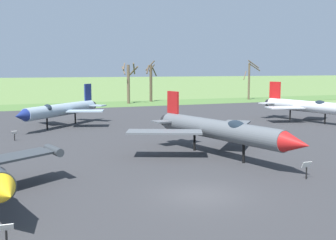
{
  "coord_description": "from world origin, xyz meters",
  "views": [
    {
      "loc": [
        -9.08,
        -18.11,
        6.27
      ],
      "look_at": [
        4.81,
        16.24,
        1.74
      ],
      "focal_mm": 44.87,
      "sensor_mm": 36.0,
      "label": 1
    }
  ],
  "objects_px": {
    "jet_fighter_front_left": "(220,130)",
    "jet_fighter_front_right": "(60,110)",
    "info_placard_rear_center": "(6,233)",
    "info_placard_front_left": "(307,168)",
    "jet_fighter_rear_left": "(310,106)",
    "info_placard_front_right": "(14,135)"
  },
  "relations": [
    {
      "from": "jet_fighter_front_left",
      "to": "jet_fighter_front_right",
      "type": "relative_size",
      "value": 1.28
    },
    {
      "from": "jet_fighter_front_left",
      "to": "jet_fighter_front_right",
      "type": "bearing_deg",
      "value": 112.32
    },
    {
      "from": "info_placard_rear_center",
      "to": "jet_fighter_front_right",
      "type": "bearing_deg",
      "value": 78.88
    },
    {
      "from": "info_placard_front_left",
      "to": "jet_fighter_rear_left",
      "type": "height_order",
      "value": "jet_fighter_rear_left"
    },
    {
      "from": "info_placard_front_left",
      "to": "info_placard_rear_center",
      "type": "distance_m",
      "value": 16.34
    },
    {
      "from": "info_placard_front_left",
      "to": "info_placard_rear_center",
      "type": "height_order",
      "value": "info_placard_front_left"
    },
    {
      "from": "jet_fighter_front_right",
      "to": "jet_fighter_rear_left",
      "type": "xyz_separation_m",
      "value": [
        27.57,
        -6.9,
        0.02
      ]
    },
    {
      "from": "info_placard_front_left",
      "to": "info_placard_rear_center",
      "type": "relative_size",
      "value": 1.14
    },
    {
      "from": "info_placard_front_right",
      "to": "info_placard_front_left",
      "type": "bearing_deg",
      "value": -53.12
    },
    {
      "from": "info_placard_rear_center",
      "to": "jet_fighter_rear_left",
      "type": "distance_m",
      "value": 41.28
    },
    {
      "from": "jet_fighter_front_left",
      "to": "jet_fighter_rear_left",
      "type": "bearing_deg",
      "value": 34.64
    },
    {
      "from": "jet_fighter_front_left",
      "to": "info_placard_rear_center",
      "type": "relative_size",
      "value": 15.28
    },
    {
      "from": "jet_fighter_front_left",
      "to": "info_placard_front_right",
      "type": "relative_size",
      "value": 15.65
    },
    {
      "from": "info_placard_front_left",
      "to": "jet_fighter_front_right",
      "type": "xyz_separation_m",
      "value": [
        -9.92,
        27.33,
        1.24
      ]
    },
    {
      "from": "jet_fighter_front_right",
      "to": "jet_fighter_rear_left",
      "type": "height_order",
      "value": "jet_fighter_rear_left"
    },
    {
      "from": "jet_fighter_front_right",
      "to": "info_placard_rear_center",
      "type": "relative_size",
      "value": 11.92
    },
    {
      "from": "jet_fighter_front_left",
      "to": "info_placard_front_left",
      "type": "bearing_deg",
      "value": -77.19
    },
    {
      "from": "jet_fighter_front_left",
      "to": "jet_fighter_front_right",
      "type": "height_order",
      "value": "jet_fighter_front_right"
    },
    {
      "from": "info_placard_rear_center",
      "to": "jet_fighter_rear_left",
      "type": "xyz_separation_m",
      "value": [
        33.62,
        23.91,
        1.35
      ]
    },
    {
      "from": "info_placard_front_left",
      "to": "jet_fighter_front_right",
      "type": "distance_m",
      "value": 29.1
    },
    {
      "from": "info_placard_front_left",
      "to": "jet_fighter_front_right",
      "type": "height_order",
      "value": "jet_fighter_front_right"
    },
    {
      "from": "info_placard_front_right",
      "to": "info_placard_rear_center",
      "type": "xyz_separation_m",
      "value": [
        -1.09,
        -23.3,
        0.02
      ]
    }
  ]
}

